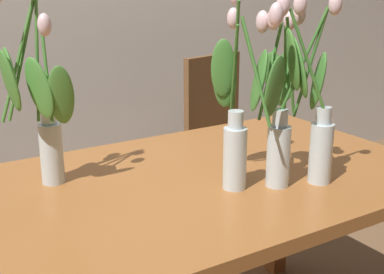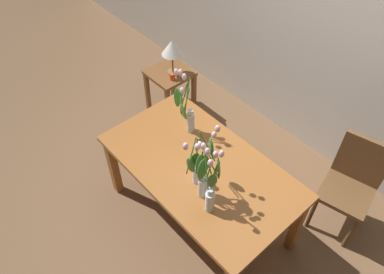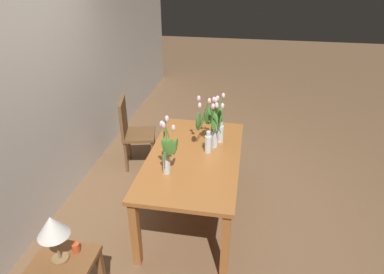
{
  "view_description": "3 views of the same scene",
  "coord_description": "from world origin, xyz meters",
  "px_view_note": "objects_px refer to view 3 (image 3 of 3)",
  "views": [
    {
      "loc": [
        -0.75,
        -1.25,
        1.33
      ],
      "look_at": [
        0.03,
        -0.01,
        0.88
      ],
      "focal_mm": 48.97,
      "sensor_mm": 36.0,
      "label": 1
    },
    {
      "loc": [
        1.32,
        -1.25,
        2.97
      ],
      "look_at": [
        -0.08,
        -0.01,
        1.0
      ],
      "focal_mm": 34.3,
      "sensor_mm": 36.0,
      "label": 2
    },
    {
      "loc": [
        -2.78,
        -0.47,
        2.47
      ],
      "look_at": [
        -0.1,
        0.0,
        1.0
      ],
      "focal_mm": 31.34,
      "sensor_mm": 36.0,
      "label": 3
    }
  ],
  "objects_px": {
    "dining_chair": "(133,130)",
    "pillar_candle": "(76,248)",
    "tulip_vase_1": "(220,126)",
    "tulip_vase_3": "(214,126)",
    "dining_table": "(194,164)",
    "tulip_vase_2": "(168,153)",
    "table_lamp": "(52,227)",
    "tulip_vase_0": "(208,131)"
  },
  "relations": [
    {
      "from": "dining_chair",
      "to": "pillar_candle",
      "type": "relative_size",
      "value": 12.4
    },
    {
      "from": "tulip_vase_1",
      "to": "tulip_vase_3",
      "type": "bearing_deg",
      "value": 142.76
    },
    {
      "from": "dining_table",
      "to": "dining_chair",
      "type": "bearing_deg",
      "value": 48.33
    },
    {
      "from": "tulip_vase_1",
      "to": "tulip_vase_3",
      "type": "xyz_separation_m",
      "value": [
        -0.07,
        0.05,
        0.03
      ]
    },
    {
      "from": "dining_table",
      "to": "dining_chair",
      "type": "height_order",
      "value": "dining_chair"
    },
    {
      "from": "tulip_vase_2",
      "to": "dining_chair",
      "type": "bearing_deg",
      "value": 32.73
    },
    {
      "from": "tulip_vase_1",
      "to": "pillar_candle",
      "type": "xyz_separation_m",
      "value": [
        -1.48,
        0.89,
        -0.35
      ]
    },
    {
      "from": "dining_table",
      "to": "dining_chair",
      "type": "relative_size",
      "value": 1.72
    },
    {
      "from": "tulip_vase_3",
      "to": "table_lamp",
      "type": "xyz_separation_m",
      "value": [
        -1.5,
        0.92,
        -0.11
      ]
    },
    {
      "from": "table_lamp",
      "to": "pillar_candle",
      "type": "height_order",
      "value": "table_lamp"
    },
    {
      "from": "dining_table",
      "to": "table_lamp",
      "type": "height_order",
      "value": "table_lamp"
    },
    {
      "from": "table_lamp",
      "to": "tulip_vase_1",
      "type": "bearing_deg",
      "value": -31.8
    },
    {
      "from": "tulip_vase_0",
      "to": "dining_chair",
      "type": "relative_size",
      "value": 0.61
    },
    {
      "from": "tulip_vase_1",
      "to": "tulip_vase_2",
      "type": "xyz_separation_m",
      "value": [
        -0.67,
        0.38,
        0.03
      ]
    },
    {
      "from": "dining_table",
      "to": "tulip_vase_0",
      "type": "height_order",
      "value": "tulip_vase_0"
    },
    {
      "from": "tulip_vase_2",
      "to": "dining_chair",
      "type": "xyz_separation_m",
      "value": [
        1.2,
        0.77,
        -0.44
      ]
    },
    {
      "from": "tulip_vase_3",
      "to": "table_lamp",
      "type": "height_order",
      "value": "tulip_vase_3"
    },
    {
      "from": "dining_table",
      "to": "pillar_candle",
      "type": "height_order",
      "value": "dining_table"
    },
    {
      "from": "tulip_vase_0",
      "to": "table_lamp",
      "type": "bearing_deg",
      "value": 147.74
    },
    {
      "from": "dining_table",
      "to": "table_lamp",
      "type": "distance_m",
      "value": 1.49
    },
    {
      "from": "tulip_vase_0",
      "to": "tulip_vase_3",
      "type": "relative_size",
      "value": 1.04
    },
    {
      "from": "tulip_vase_2",
      "to": "tulip_vase_3",
      "type": "xyz_separation_m",
      "value": [
        0.6,
        -0.33,
        -0.01
      ]
    },
    {
      "from": "tulip_vase_2",
      "to": "table_lamp",
      "type": "relative_size",
      "value": 1.48
    },
    {
      "from": "dining_table",
      "to": "tulip_vase_1",
      "type": "bearing_deg",
      "value": -35.16
    },
    {
      "from": "tulip_vase_2",
      "to": "tulip_vase_0",
      "type": "bearing_deg",
      "value": -30.64
    },
    {
      "from": "dining_chair",
      "to": "pillar_candle",
      "type": "xyz_separation_m",
      "value": [
        -2.01,
        -0.26,
        0.06
      ]
    },
    {
      "from": "dining_chair",
      "to": "table_lamp",
      "type": "height_order",
      "value": "table_lamp"
    },
    {
      "from": "tulip_vase_2",
      "to": "table_lamp",
      "type": "distance_m",
      "value": 1.09
    },
    {
      "from": "tulip_vase_0",
      "to": "tulip_vase_3",
      "type": "xyz_separation_m",
      "value": [
        0.11,
        -0.05,
        -0.0
      ]
    },
    {
      "from": "dining_table",
      "to": "tulip_vase_3",
      "type": "height_order",
      "value": "tulip_vase_3"
    },
    {
      "from": "tulip_vase_0",
      "to": "table_lamp",
      "type": "height_order",
      "value": "tulip_vase_0"
    },
    {
      "from": "table_lamp",
      "to": "pillar_candle",
      "type": "relative_size",
      "value": 5.31
    },
    {
      "from": "dining_chair",
      "to": "tulip_vase_2",
      "type": "bearing_deg",
      "value": -147.27
    },
    {
      "from": "tulip_vase_1",
      "to": "table_lamp",
      "type": "xyz_separation_m",
      "value": [
        -1.57,
        0.97,
        -0.08
      ]
    },
    {
      "from": "tulip_vase_2",
      "to": "dining_chair",
      "type": "distance_m",
      "value": 1.49
    },
    {
      "from": "tulip_vase_0",
      "to": "tulip_vase_1",
      "type": "distance_m",
      "value": 0.21
    },
    {
      "from": "tulip_vase_1",
      "to": "tulip_vase_2",
      "type": "relative_size",
      "value": 0.93
    },
    {
      "from": "tulip_vase_0",
      "to": "tulip_vase_1",
      "type": "bearing_deg",
      "value": -28.06
    },
    {
      "from": "table_lamp",
      "to": "pillar_candle",
      "type": "xyz_separation_m",
      "value": [
        0.09,
        -0.08,
        -0.27
      ]
    },
    {
      "from": "dining_table",
      "to": "dining_chair",
      "type": "xyz_separation_m",
      "value": [
        0.84,
        0.94,
        -0.12
      ]
    },
    {
      "from": "dining_chair",
      "to": "pillar_candle",
      "type": "bearing_deg",
      "value": -172.63
    },
    {
      "from": "tulip_vase_2",
      "to": "pillar_candle",
      "type": "distance_m",
      "value": 1.03
    }
  ]
}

